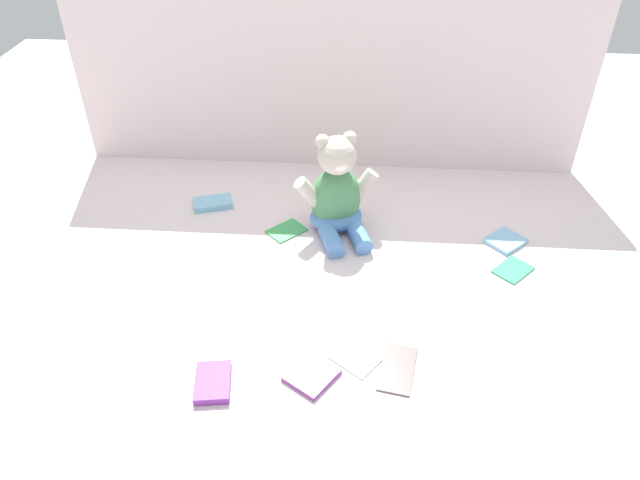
{
  "coord_description": "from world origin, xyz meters",
  "views": [
    {
      "loc": [
        0.1,
        -1.28,
        1.0
      ],
      "look_at": [
        0.01,
        -0.1,
        0.1
      ],
      "focal_mm": 33.26,
      "sensor_mm": 36.0,
      "label": 1
    }
  ],
  "objects_px": {
    "book_case_0": "(286,230)",
    "book_case_7": "(505,241)",
    "book_case_4": "(513,269)",
    "book_case_6": "(363,351)",
    "book_case_3": "(311,375)",
    "book_case_2": "(213,203)",
    "book_case_1": "(398,368)",
    "teddy_bear": "(337,195)",
    "book_case_5": "(213,382)"
  },
  "relations": [
    {
      "from": "teddy_bear",
      "to": "book_case_4",
      "type": "xyz_separation_m",
      "value": [
        0.47,
        -0.16,
        -0.1
      ]
    },
    {
      "from": "book_case_0",
      "to": "book_case_7",
      "type": "bearing_deg",
      "value": 45.14
    },
    {
      "from": "book_case_6",
      "to": "teddy_bear",
      "type": "bearing_deg",
      "value": -43.21
    },
    {
      "from": "teddy_bear",
      "to": "book_case_4",
      "type": "distance_m",
      "value": 0.51
    },
    {
      "from": "book_case_2",
      "to": "book_case_7",
      "type": "xyz_separation_m",
      "value": [
        0.85,
        -0.12,
        -0.0
      ]
    },
    {
      "from": "book_case_4",
      "to": "teddy_bear",
      "type": "bearing_deg",
      "value": -155.43
    },
    {
      "from": "book_case_4",
      "to": "book_case_6",
      "type": "distance_m",
      "value": 0.5
    },
    {
      "from": "book_case_0",
      "to": "book_case_4",
      "type": "xyz_separation_m",
      "value": [
        0.61,
        -0.13,
        0.0
      ]
    },
    {
      "from": "book_case_3",
      "to": "book_case_5",
      "type": "relative_size",
      "value": 0.94
    },
    {
      "from": "book_case_2",
      "to": "teddy_bear",
      "type": "bearing_deg",
      "value": 59.7
    },
    {
      "from": "teddy_bear",
      "to": "book_case_3",
      "type": "relative_size",
      "value": 2.99
    },
    {
      "from": "book_case_6",
      "to": "book_case_0",
      "type": "bearing_deg",
      "value": -26.34
    },
    {
      "from": "teddy_bear",
      "to": "book_case_4",
      "type": "relative_size",
      "value": 2.96
    },
    {
      "from": "book_case_3",
      "to": "book_case_5",
      "type": "height_order",
      "value": "book_case_5"
    },
    {
      "from": "book_case_0",
      "to": "book_case_1",
      "type": "relative_size",
      "value": 0.73
    },
    {
      "from": "book_case_5",
      "to": "book_case_1",
      "type": "bearing_deg",
      "value": 2.08
    },
    {
      "from": "book_case_3",
      "to": "book_case_7",
      "type": "bearing_deg",
      "value": 79.95
    },
    {
      "from": "book_case_5",
      "to": "teddy_bear",
      "type": "bearing_deg",
      "value": 60.27
    },
    {
      "from": "book_case_5",
      "to": "book_case_7",
      "type": "distance_m",
      "value": 0.89
    },
    {
      "from": "book_case_2",
      "to": "book_case_5",
      "type": "xyz_separation_m",
      "value": [
        0.15,
        -0.67,
        -0.0
      ]
    },
    {
      "from": "book_case_2",
      "to": "book_case_5",
      "type": "distance_m",
      "value": 0.68
    },
    {
      "from": "book_case_0",
      "to": "book_case_2",
      "type": "distance_m",
      "value": 0.26
    },
    {
      "from": "book_case_3",
      "to": "book_case_7",
      "type": "height_order",
      "value": "same"
    },
    {
      "from": "book_case_1",
      "to": "book_case_7",
      "type": "xyz_separation_m",
      "value": [
        0.31,
        0.48,
        0.0
      ]
    },
    {
      "from": "book_case_5",
      "to": "book_case_4",
      "type": "bearing_deg",
      "value": 23.07
    },
    {
      "from": "teddy_bear",
      "to": "book_case_1",
      "type": "bearing_deg",
      "value": -91.24
    },
    {
      "from": "book_case_1",
      "to": "book_case_3",
      "type": "relative_size",
      "value": 1.41
    },
    {
      "from": "book_case_4",
      "to": "book_case_7",
      "type": "distance_m",
      "value": 0.12
    },
    {
      "from": "book_case_0",
      "to": "book_case_1",
      "type": "height_order",
      "value": "same"
    },
    {
      "from": "book_case_7",
      "to": "book_case_3",
      "type": "bearing_deg",
      "value": 92.69
    },
    {
      "from": "book_case_1",
      "to": "book_case_7",
      "type": "height_order",
      "value": "book_case_7"
    },
    {
      "from": "book_case_0",
      "to": "book_case_7",
      "type": "xyz_separation_m",
      "value": [
        0.61,
        -0.01,
        0.0
      ]
    },
    {
      "from": "book_case_1",
      "to": "book_case_5",
      "type": "bearing_deg",
      "value": -158.98
    },
    {
      "from": "book_case_1",
      "to": "book_case_4",
      "type": "height_order",
      "value": "same"
    },
    {
      "from": "teddy_bear",
      "to": "book_case_7",
      "type": "bearing_deg",
      "value": -23.12
    },
    {
      "from": "book_case_0",
      "to": "book_case_6",
      "type": "relative_size",
      "value": 0.78
    },
    {
      "from": "book_case_2",
      "to": "book_case_5",
      "type": "relative_size",
      "value": 1.1
    },
    {
      "from": "teddy_bear",
      "to": "book_case_2",
      "type": "xyz_separation_m",
      "value": [
        -0.38,
        0.08,
        -0.1
      ]
    },
    {
      "from": "book_case_4",
      "to": "book_case_7",
      "type": "xyz_separation_m",
      "value": [
        0.0,
        0.12,
        0.0
      ]
    },
    {
      "from": "teddy_bear",
      "to": "book_case_1",
      "type": "distance_m",
      "value": 0.55
    },
    {
      "from": "book_case_5",
      "to": "book_case_7",
      "type": "height_order",
      "value": "book_case_5"
    },
    {
      "from": "book_case_0",
      "to": "book_case_3",
      "type": "bearing_deg",
      "value": -31.6
    },
    {
      "from": "book_case_5",
      "to": "book_case_7",
      "type": "relative_size",
      "value": 1.08
    },
    {
      "from": "book_case_4",
      "to": "book_case_6",
      "type": "height_order",
      "value": "book_case_4"
    },
    {
      "from": "book_case_0",
      "to": "book_case_2",
      "type": "relative_size",
      "value": 0.89
    },
    {
      "from": "book_case_0",
      "to": "book_case_3",
      "type": "height_order",
      "value": "book_case_3"
    },
    {
      "from": "book_case_2",
      "to": "book_case_7",
      "type": "relative_size",
      "value": 1.19
    },
    {
      "from": "teddy_bear",
      "to": "book_case_7",
      "type": "relative_size",
      "value": 3.05
    },
    {
      "from": "book_case_1",
      "to": "book_case_2",
      "type": "bearing_deg",
      "value": 142.44
    },
    {
      "from": "book_case_3",
      "to": "book_case_6",
      "type": "relative_size",
      "value": 0.75
    }
  ]
}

